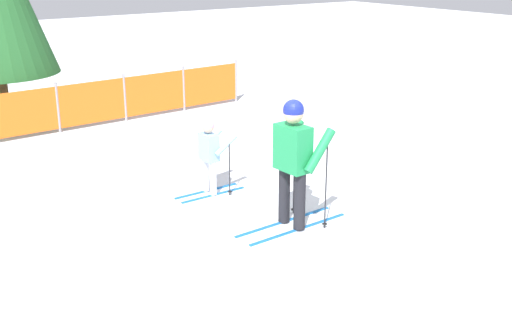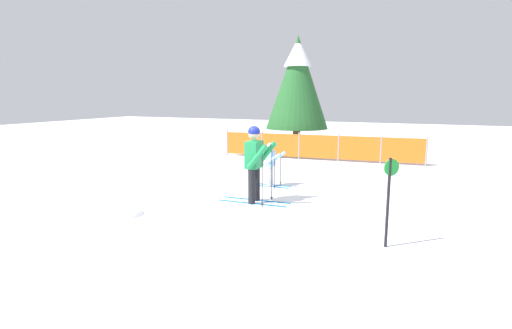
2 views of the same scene
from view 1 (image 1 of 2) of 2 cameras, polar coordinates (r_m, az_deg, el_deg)
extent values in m
plane|color=white|center=(9.09, 1.16, -5.49)|extent=(60.00, 60.00, 0.00)
cube|color=#1966B2|center=(9.22, 2.49, -5.10)|extent=(1.72, 0.12, 0.02)
cube|color=#1966B2|center=(8.99, 3.84, -5.75)|extent=(1.72, 0.12, 0.02)
cylinder|color=black|center=(9.06, 2.53, -2.67)|extent=(0.16, 0.16, 0.82)
cylinder|color=black|center=(8.83, 3.90, -3.28)|extent=(0.16, 0.16, 0.82)
cube|color=#1E8C4C|center=(8.70, 3.29, 1.48)|extent=(0.31, 0.52, 0.63)
cylinder|color=#1E8C4C|center=(9.06, 2.96, 2.17)|extent=(0.51, 0.15, 0.59)
cylinder|color=#1E8C4C|center=(8.61, 5.70, 1.22)|extent=(0.51, 0.15, 0.59)
sphere|color=#D8AD8C|center=(8.57, 3.35, 4.54)|extent=(0.27, 0.27, 0.27)
sphere|color=navy|center=(8.56, 3.35, 4.85)|extent=(0.29, 0.29, 0.29)
cylinder|color=black|center=(9.31, 3.41, -0.74)|extent=(0.02, 0.02, 1.27)
cylinder|color=black|center=(9.51, 3.34, -4.01)|extent=(0.07, 0.07, 0.01)
cylinder|color=black|center=(8.85, 6.24, -1.87)|extent=(0.02, 0.02, 1.27)
cylinder|color=black|center=(9.06, 6.12, -5.27)|extent=(0.07, 0.07, 0.01)
cube|color=#1966B2|center=(10.38, -4.45, -2.36)|extent=(1.15, 0.07, 0.02)
cube|color=#1966B2|center=(10.20, -3.80, -2.72)|extent=(1.15, 0.07, 0.02)
cylinder|color=silver|center=(10.28, -4.49, -0.88)|extent=(0.11, 0.11, 0.55)
cylinder|color=silver|center=(10.10, -3.83, -1.22)|extent=(0.11, 0.11, 0.55)
cube|color=#8CBFF2|center=(10.04, -4.23, 1.56)|extent=(0.20, 0.34, 0.43)
cylinder|color=#8CBFF2|center=(10.29, -4.01, 2.27)|extent=(0.41, 0.09, 0.32)
cylinder|color=#8CBFF2|center=(9.95, -2.70, 1.72)|extent=(0.41, 0.09, 0.32)
sphere|color=#D8AD8C|center=(9.95, -4.27, 3.34)|extent=(0.18, 0.18, 0.18)
sphere|color=pink|center=(9.94, -4.27, 3.52)|extent=(0.19, 0.19, 0.19)
cylinder|color=black|center=(10.46, -3.90, 0.24)|extent=(0.02, 0.02, 0.85)
cylinder|color=black|center=(10.58, -3.86, -1.64)|extent=(0.07, 0.07, 0.01)
cylinder|color=black|center=(10.06, -2.37, -0.48)|extent=(0.02, 0.02, 0.85)
cylinder|color=black|center=(10.19, -2.34, -2.43)|extent=(0.07, 0.07, 0.01)
cylinder|color=gray|center=(14.21, -17.21, 4.84)|extent=(0.06, 0.06, 1.08)
cylinder|color=gray|center=(14.83, -11.59, 5.85)|extent=(0.06, 0.06, 1.08)
cylinder|color=gray|center=(15.58, -6.45, 6.71)|extent=(0.06, 0.06, 1.08)
cylinder|color=gray|center=(16.45, -1.81, 7.45)|extent=(0.06, 0.06, 1.08)
cube|color=orange|center=(13.95, -20.18, 4.29)|extent=(1.57, 0.12, 0.91)
cube|color=orange|center=(14.50, -14.34, 5.36)|extent=(1.57, 0.12, 0.91)
cube|color=orange|center=(15.19, -8.96, 6.30)|extent=(1.57, 0.12, 0.91)
cube|color=orange|center=(16.00, -4.07, 7.10)|extent=(1.57, 0.12, 0.91)
cylinder|color=#4C3823|center=(15.74, -21.72, 5.62)|extent=(0.34, 0.34, 1.07)
camera|label=2|loc=(9.23, 66.04, 0.03)|focal=28.00mm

